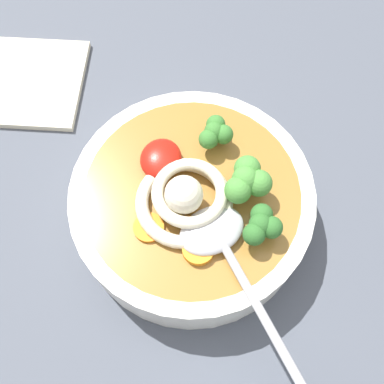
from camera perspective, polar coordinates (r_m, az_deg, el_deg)
table_slab at (r=47.96cm, az=2.11°, el=-8.37°), size 91.36×91.36×3.18cm
soup_bowl at (r=44.83cm, az=0.00°, el=-1.60°), size 23.36×23.36×6.17cm
noodle_pile at (r=40.50cm, az=-0.83°, el=-0.75°), size 9.89×9.70×3.97cm
soup_spoon at (r=39.61cm, az=3.58°, el=-5.95°), size 15.46×13.53×1.60cm
chili_sauce_dollop at (r=42.69cm, az=-3.98°, el=4.22°), size 4.37×3.93×1.96cm
broccoli_floret_beside_noodles at (r=43.13cm, az=2.98°, el=7.54°), size 3.69×3.18×2.92cm
broccoli_floret_beside_chili at (r=40.25cm, az=7.03°, el=1.44°), size 4.81×4.14×3.81cm
broccoli_floret_far at (r=39.21cm, az=8.86°, el=-4.19°), size 3.91×3.36×3.09cm
carrot_slice_front at (r=39.68cm, az=0.81°, el=-7.28°), size 2.87×2.87×0.75cm
carrot_slice_center at (r=40.71cm, az=-5.53°, el=-4.51°), size 2.82×2.82×0.41cm
folded_napkin at (r=59.75cm, az=-20.04°, el=13.02°), size 14.96×14.93×0.80cm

